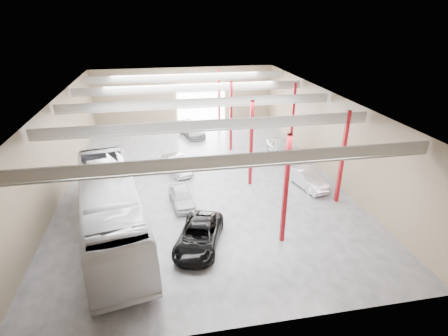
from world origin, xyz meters
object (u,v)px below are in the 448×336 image
object	(u,v)px
coach_bus	(111,208)
car_row_b	(177,164)
black_sedan	(199,236)
car_right_near	(307,179)
car_right_far	(281,148)
car_row_c	(191,130)
car_row_a	(182,197)

from	to	relation	value
coach_bus	car_row_b	size ratio (longest dim) A/B	3.25
black_sedan	car_right_near	size ratio (longest dim) A/B	1.21
black_sedan	car_right_far	distance (m)	16.22
car_row_c	car_right_far	bearing A→B (deg)	-61.28
car_row_a	car_right_far	distance (m)	12.95
black_sedan	car_row_c	world-z (taller)	black_sedan
coach_bus	car_right_far	bearing A→B (deg)	25.14
black_sedan	car_row_a	distance (m)	5.24
coach_bus	car_right_near	bearing A→B (deg)	4.33
coach_bus	car_row_a	distance (m)	5.62
black_sedan	car_row_c	xyz separation A→B (m)	(1.59, 20.76, -0.03)
black_sedan	car_row_c	size ratio (longest dim) A/B	1.09
car_right_near	car_right_far	size ratio (longest dim) A/B	0.87
car_right_near	black_sedan	bearing A→B (deg)	-159.25
car_row_b	car_right_near	xyz separation A→B (m)	(10.24, -4.85, -0.01)
coach_bus	black_sedan	world-z (taller)	coach_bus
car_row_b	car_right_near	bearing A→B (deg)	-42.69
car_row_a	car_right_near	size ratio (longest dim) A/B	0.91
coach_bus	car_row_c	world-z (taller)	coach_bus
car_row_c	car_right_near	distance (m)	16.56
coach_bus	car_right_near	size ratio (longest dim) A/B	3.29
black_sedan	car_right_far	xyz separation A→B (m)	(9.64, 13.05, 0.11)
car_row_a	car_row_c	distance (m)	15.73
coach_bus	car_row_c	distance (m)	19.82
car_row_a	car_right_near	distance (m)	10.29
coach_bus	car_row_b	xyz separation A→B (m)	(4.56, 8.91, -1.24)
car_right_far	black_sedan	bearing A→B (deg)	-124.79
car_row_b	car_row_c	world-z (taller)	car_row_b
car_row_c	car_right_far	xyz separation A→B (m)	(8.05, -7.72, 0.15)
car_row_c	car_right_far	distance (m)	11.15
car_row_b	car_right_near	size ratio (longest dim) A/B	1.01
coach_bus	car_row_b	world-z (taller)	coach_bus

